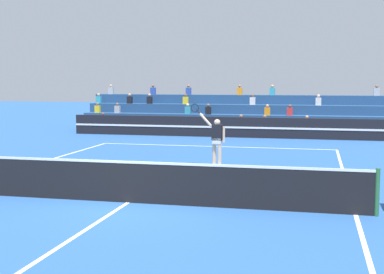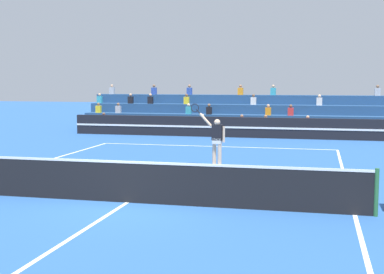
% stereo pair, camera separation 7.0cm
% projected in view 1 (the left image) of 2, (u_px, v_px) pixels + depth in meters
% --- Properties ---
extents(ground_plane, '(120.00, 120.00, 0.00)m').
position_uv_depth(ground_plane, '(128.00, 203.00, 13.44)').
color(ground_plane, '#285699').
extents(court_lines, '(11.10, 23.90, 0.01)m').
position_uv_depth(court_lines, '(128.00, 202.00, 13.44)').
color(court_lines, white).
rests_on(court_lines, ground).
extents(tennis_net, '(12.00, 0.10, 1.10)m').
position_uv_depth(tennis_net, '(128.00, 181.00, 13.39)').
color(tennis_net, '#2D6B38').
rests_on(tennis_net, ground).
extents(sponsor_banner_wall, '(18.00, 0.26, 1.10)m').
position_uv_depth(sponsor_banner_wall, '(230.00, 127.00, 29.06)').
color(sponsor_banner_wall, black).
rests_on(sponsor_banner_wall, ground).
extents(bleacher_stand, '(18.74, 3.80, 2.83)m').
position_uv_depth(bleacher_stand, '(238.00, 118.00, 32.11)').
color(bleacher_stand, navy).
rests_on(bleacher_stand, ground).
extents(tennis_player, '(1.33, 0.37, 2.31)m').
position_uv_depth(tennis_player, '(216.00, 140.00, 18.89)').
color(tennis_player, beige).
rests_on(tennis_player, ground).
extents(tennis_ball, '(0.07, 0.07, 0.07)m').
position_uv_depth(tennis_ball, '(86.00, 164.00, 19.48)').
color(tennis_ball, '#C6DB33').
rests_on(tennis_ball, ground).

